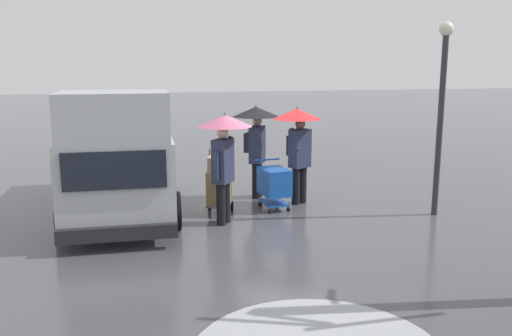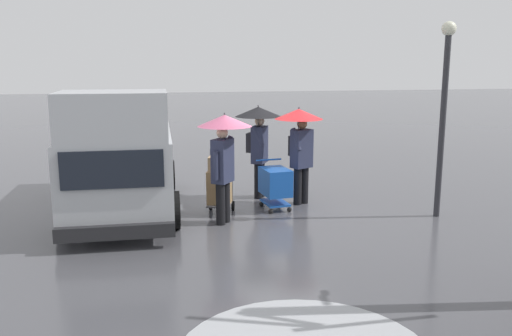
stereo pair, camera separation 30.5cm
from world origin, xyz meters
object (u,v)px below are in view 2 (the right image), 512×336
object	(u,v)px
shopping_cart_vendor	(275,183)
street_lamp	(444,100)
pedestrian_black_side	(258,130)
hand_dolly_boxes	(219,182)
pedestrian_white_side	(300,134)
cargo_van_parked_right	(122,157)
pedestrian_pink_side	(224,143)

from	to	relation	value
shopping_cart_vendor	street_lamp	world-z (taller)	street_lamp
pedestrian_black_side	hand_dolly_boxes	bearing A→B (deg)	47.25
pedestrian_white_side	street_lamp	world-z (taller)	street_lamp
cargo_van_parked_right	street_lamp	xyz separation A→B (m)	(-6.26, 1.58, 1.19)
pedestrian_black_side	pedestrian_white_side	distance (m)	1.05
shopping_cart_vendor	hand_dolly_boxes	bearing A→B (deg)	5.81
pedestrian_black_side	pedestrian_white_side	xyz separation A→B (m)	(-0.77, 0.71, 0.00)
cargo_van_parked_right	pedestrian_white_side	distance (m)	3.78
pedestrian_white_side	cargo_van_parked_right	bearing A→B (deg)	-1.66
hand_dolly_boxes	street_lamp	bearing A→B (deg)	166.37
hand_dolly_boxes	pedestrian_white_side	world-z (taller)	pedestrian_white_side
cargo_van_parked_right	pedestrian_pink_side	world-z (taller)	cargo_van_parked_right
cargo_van_parked_right	pedestrian_pink_side	bearing A→B (deg)	149.36
hand_dolly_boxes	cargo_van_parked_right	bearing A→B (deg)	-15.38
cargo_van_parked_right	shopping_cart_vendor	distance (m)	3.23
pedestrian_pink_side	pedestrian_black_side	world-z (taller)	same
hand_dolly_boxes	street_lamp	world-z (taller)	street_lamp
cargo_van_parked_right	street_lamp	size ratio (longest dim) A/B	1.39
street_lamp	pedestrian_white_side	bearing A→B (deg)	-30.50
pedestrian_black_side	street_lamp	world-z (taller)	street_lamp
shopping_cart_vendor	pedestrian_pink_side	distance (m)	1.74
pedestrian_white_side	street_lamp	distance (m)	3.01
hand_dolly_boxes	pedestrian_pink_side	size ratio (longest dim) A/B	0.61
hand_dolly_boxes	street_lamp	distance (m)	4.76
hand_dolly_boxes	pedestrian_black_side	bearing A→B (deg)	-132.75
shopping_cart_vendor	pedestrian_black_side	xyz separation A→B (m)	(0.16, -1.01, 1.00)
pedestrian_white_side	street_lamp	bearing A→B (deg)	149.50
pedestrian_white_side	pedestrian_pink_side	bearing A→B (deg)	30.12
cargo_van_parked_right	pedestrian_pink_side	distance (m)	2.31
shopping_cart_vendor	pedestrian_black_side	size ratio (longest dim) A/B	0.47
pedestrian_pink_side	shopping_cart_vendor	bearing A→B (deg)	-148.06
pedestrian_pink_side	street_lamp	xyz separation A→B (m)	(-4.31, 0.42, 0.79)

